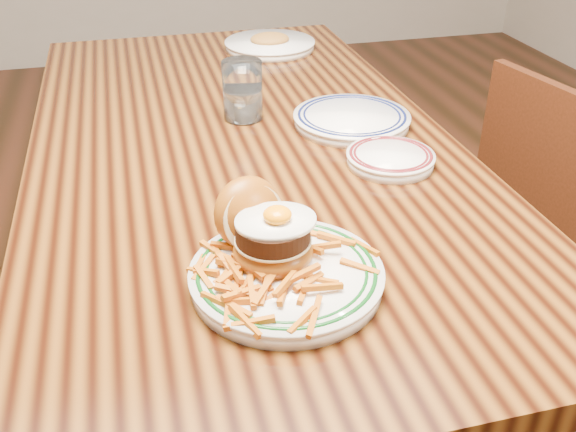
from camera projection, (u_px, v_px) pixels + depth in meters
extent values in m
plane|color=black|center=(252.00, 393.00, 1.72)|extent=(6.00, 6.00, 0.00)
cube|color=black|center=(242.00, 148.00, 1.34)|extent=(0.85, 1.60, 0.05)
cylinder|color=black|center=(92.00, 170.00, 2.07)|extent=(0.07, 0.07, 0.70)
cylinder|color=black|center=(309.00, 146.00, 2.23)|extent=(0.07, 0.07, 0.70)
cylinder|color=#421C0D|center=(5.00, 349.00, 1.55)|extent=(0.04, 0.04, 0.43)
cube|color=#421C0D|center=(571.00, 231.00, 1.68)|extent=(0.44, 0.44, 0.04)
cube|color=#421C0D|center=(538.00, 168.00, 1.51)|extent=(0.09, 0.38, 0.41)
cylinder|color=#421C0D|center=(556.00, 249.00, 1.98)|extent=(0.04, 0.04, 0.37)
cylinder|color=#421C0D|center=(470.00, 275.00, 1.86)|extent=(0.04, 0.04, 0.37)
cylinder|color=#421C0D|center=(553.00, 346.00, 1.60)|extent=(0.04, 0.04, 0.37)
cylinder|color=white|center=(286.00, 279.00, 0.89)|extent=(0.27, 0.27, 0.02)
cylinder|color=white|center=(286.00, 271.00, 0.89)|extent=(0.27, 0.27, 0.01)
torus|color=#0B4313|center=(286.00, 270.00, 0.89)|extent=(0.25, 0.25, 0.01)
torus|color=#0B4313|center=(286.00, 270.00, 0.89)|extent=(0.23, 0.23, 0.01)
ellipsoid|color=#8F5212|center=(273.00, 251.00, 0.90)|extent=(0.11, 0.11, 0.05)
cylinder|color=#D7BD86|center=(273.00, 240.00, 0.89)|extent=(0.11, 0.11, 0.00)
cylinder|color=black|center=(273.00, 231.00, 0.88)|extent=(0.10, 0.10, 0.03)
ellipsoid|color=white|center=(276.00, 221.00, 0.88)|extent=(0.11, 0.09, 0.01)
ellipsoid|color=orange|center=(277.00, 215.00, 0.87)|extent=(0.04, 0.04, 0.02)
ellipsoid|color=#8F5212|center=(248.00, 213.00, 0.93)|extent=(0.13, 0.12, 0.12)
cylinder|color=#D7BD86|center=(255.00, 219.00, 0.92)|extent=(0.10, 0.07, 0.10)
cylinder|color=white|center=(390.00, 161.00, 1.21)|extent=(0.16, 0.16, 0.02)
cylinder|color=white|center=(391.00, 155.00, 1.21)|extent=(0.17, 0.17, 0.01)
torus|color=#5C1519|center=(391.00, 154.00, 1.21)|extent=(0.16, 0.16, 0.01)
torus|color=#5C1519|center=(391.00, 154.00, 1.21)|extent=(0.14, 0.14, 0.01)
cube|color=silver|center=(398.00, 151.00, 1.22)|extent=(0.08, 0.09, 0.00)
cylinder|color=white|center=(352.00, 121.00, 1.38)|extent=(0.25, 0.25, 0.02)
cylinder|color=white|center=(352.00, 116.00, 1.37)|extent=(0.25, 0.25, 0.01)
torus|color=#0E1646|center=(352.00, 115.00, 1.37)|extent=(0.23, 0.23, 0.01)
torus|color=#0E1646|center=(352.00, 115.00, 1.37)|extent=(0.21, 0.21, 0.01)
cylinder|color=white|center=(243.00, 90.00, 1.38)|extent=(0.09, 0.09, 0.13)
cylinder|color=silver|center=(243.00, 104.00, 1.40)|extent=(0.07, 0.07, 0.06)
cylinder|color=white|center=(270.00, 46.00, 1.84)|extent=(0.25, 0.25, 0.02)
cylinder|color=white|center=(270.00, 42.00, 1.84)|extent=(0.26, 0.26, 0.01)
ellipsoid|color=#B18132|center=(270.00, 39.00, 1.83)|extent=(0.11, 0.09, 0.03)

